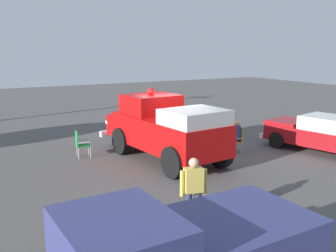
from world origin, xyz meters
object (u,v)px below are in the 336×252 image
Objects in this scene: lawn_chair_spare at (189,125)px; spectator_standing at (193,188)px; spectator_seated at (235,135)px; lawn_chair_near_truck at (238,138)px; lawn_chair_by_car at (80,142)px; classic_hot_rod at (320,133)px; vintage_fire_truck at (164,127)px.

spectator_standing is at bearing 58.37° from lawn_chair_spare.
lawn_chair_near_truck is at bearing 147.68° from spectator_seated.
spectator_seated is (-0.25, 3.01, 0.11)m from lawn_chair_spare.
lawn_chair_by_car is 7.06m from spectator_standing.
lawn_chair_spare is (0.36, -3.08, 0.00)m from lawn_chair_near_truck.
classic_hot_rod is at bearing 156.35° from lawn_chair_by_car.
lawn_chair_spare is 9.13m from spectator_standing.
classic_hot_rod is 4.56× the size of lawn_chair_by_car.
lawn_chair_spare is 3.02m from spectator_seated.
spectator_standing is at bearing 94.30° from lawn_chair_by_car.
classic_hot_rod is at bearing 160.70° from vintage_fire_truck.
spectator_standing reaches higher than lawn_chair_by_car.
spectator_seated reaches higher than lawn_chair_spare.
classic_hot_rod is 3.45m from spectator_seated.
spectator_standing is (5.15, 4.69, 0.37)m from lawn_chair_near_truck.
spectator_standing reaches higher than classic_hot_rod.
vintage_fire_truck is at bearing 147.73° from lawn_chair_by_car.
classic_hot_rod is at bearing 126.46° from lawn_chair_spare.
lawn_chair_near_truck and lawn_chair_spare have the same top height.
lawn_chair_near_truck is at bearing -137.66° from spectator_standing.
spectator_standing is (4.79, 7.77, 0.37)m from lawn_chair_spare.
lawn_chair_by_car is at bearing -23.65° from classic_hot_rod.
vintage_fire_truck reaches higher than lawn_chair_by_car.
spectator_standing is (5.04, 4.76, 0.27)m from spectator_seated.
vintage_fire_truck is at bearing -19.30° from classic_hot_rod.
lawn_chair_by_car is 5.37m from lawn_chair_spare.
spectator_seated is at bearing -136.61° from spectator_standing.
vintage_fire_truck is 3.63m from lawn_chair_spare.
lawn_chair_by_car is (5.68, -2.34, 0.00)m from lawn_chair_near_truck.
vintage_fire_truck is 6.01× the size of lawn_chair_near_truck.
spectator_standing is at bearing 67.84° from vintage_fire_truck.
vintage_fire_truck is 3.11m from lawn_chair_near_truck.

